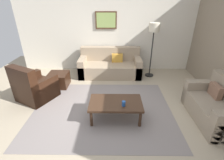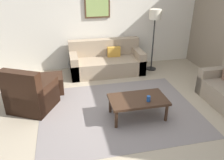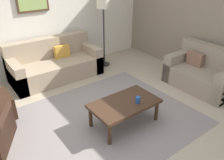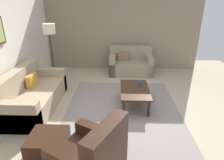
% 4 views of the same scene
% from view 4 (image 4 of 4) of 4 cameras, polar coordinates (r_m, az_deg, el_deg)
% --- Properties ---
extents(ground_plane, '(8.00, 8.00, 0.00)m').
position_cam_4_polar(ground_plane, '(4.37, 3.09, -9.15)').
color(ground_plane, tan).
extents(stone_feature_panel, '(0.12, 5.20, 2.80)m').
position_cam_4_polar(stone_feature_panel, '(6.78, 2.87, 14.94)').
color(stone_feature_panel, gray).
rests_on(stone_feature_panel, ground_plane).
extents(area_rug, '(3.18, 2.50, 0.01)m').
position_cam_4_polar(area_rug, '(4.37, 3.09, -9.10)').
color(area_rug, gray).
rests_on(area_rug, ground_plane).
extents(couch_main, '(2.01, 0.94, 0.88)m').
position_cam_4_polar(couch_main, '(4.77, -22.82, -4.11)').
color(couch_main, gray).
rests_on(couch_main, ground_plane).
extents(couch_loveseat, '(0.83, 1.39, 0.88)m').
position_cam_4_polar(couch_loveseat, '(6.52, 5.38, 4.65)').
color(couch_loveseat, gray).
rests_on(couch_loveseat, ground_plane).
extents(ottoman, '(0.56, 0.56, 0.40)m').
position_cam_4_polar(ottoman, '(3.32, -18.02, -17.86)').
color(ottoman, black).
rests_on(ottoman, ground_plane).
extents(coffee_table, '(1.10, 0.64, 0.41)m').
position_cam_4_polar(coffee_table, '(4.48, 6.68, -3.21)').
color(coffee_table, '#382316').
rests_on(coffee_table, ground_plane).
extents(cup, '(0.07, 0.07, 0.11)m').
position_cam_4_polar(cup, '(4.59, 8.30, -1.18)').
color(cup, '#1E478C').
rests_on(cup, coffee_table).
extents(lamp_standing, '(0.32, 0.32, 1.71)m').
position_cam_4_polar(lamp_standing, '(5.56, -17.76, 12.35)').
color(lamp_standing, black).
rests_on(lamp_standing, ground_plane).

